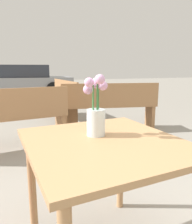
{
  "coord_description": "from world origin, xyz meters",
  "views": [
    {
      "loc": [
        -0.44,
        -1.02,
        1.09
      ],
      "look_at": [
        -0.01,
        0.1,
        0.86
      ],
      "focal_mm": 35.0,
      "sensor_mm": 36.0,
      "label": 1
    }
  ],
  "objects": [
    {
      "name": "table_front",
      "position": [
        0.0,
        0.0,
        0.61
      ],
      "size": [
        0.85,
        0.91,
        0.72
      ],
      "color": "tan",
      "rests_on": "ground_plane"
    },
    {
      "name": "bench_near",
      "position": [
        -0.52,
        2.01,
        0.46
      ],
      "size": [
        1.65,
        0.54,
        0.85
      ],
      "color": "#9E7047",
      "rests_on": "ground_plane"
    },
    {
      "name": "parked_car",
      "position": [
        -0.09,
        8.21,
        0.59
      ],
      "size": [
        4.14,
        2.27,
        1.23
      ],
      "color": "gray",
      "rests_on": "ground_plane"
    },
    {
      "name": "bench_far",
      "position": [
        0.53,
        3.55,
        0.46
      ],
      "size": [
        0.45,
        1.65,
        0.85
      ],
      "color": "#9E7047",
      "rests_on": "ground_plane"
    },
    {
      "name": "bench_middle",
      "position": [
        1.15,
        2.41,
        0.47
      ],
      "size": [
        1.72,
        0.7,
        0.85
      ],
      "color": "#9E7047",
      "rests_on": "ground_plane"
    },
    {
      "name": "flower_vase",
      "position": [
        -0.01,
        0.1,
        0.85
      ],
      "size": [
        0.15,
        0.14,
        0.35
      ],
      "color": "silver",
      "rests_on": "table_front"
    }
  ]
}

